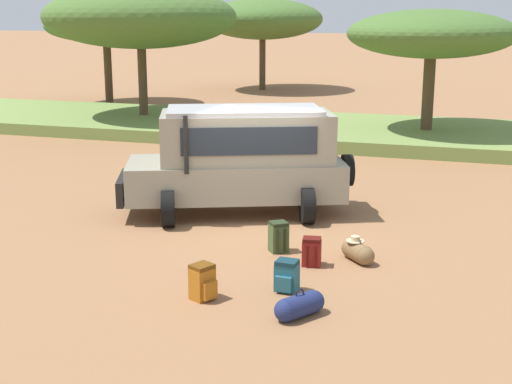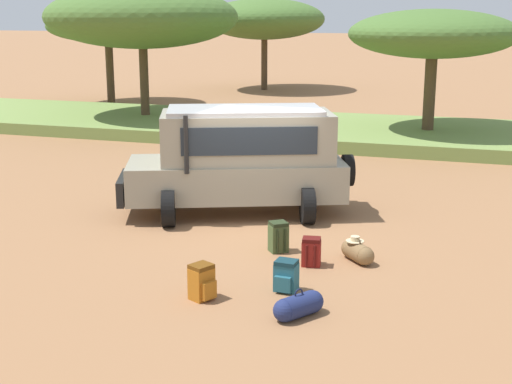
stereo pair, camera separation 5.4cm
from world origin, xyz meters
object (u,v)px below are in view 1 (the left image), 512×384
(backpack_outermost, at_px, (312,252))
(duffel_bag_low_black_case, at_px, (358,252))
(acacia_tree_far_left, at_px, (106,26))
(acacia_tree_centre_back, at_px, (262,19))
(acacia_tree_right_mid, at_px, (432,34))
(backpack_beside_front_wheel, at_px, (287,276))
(safari_vehicle, at_px, (240,158))
(acacia_tree_left_mid, at_px, (140,17))
(backpack_cluster_center, at_px, (278,237))
(duffel_bag_soft_canvas, at_px, (300,306))
(backpack_near_rear_wheel, at_px, (203,282))

(backpack_outermost, relative_size, duffel_bag_low_black_case, 0.74)
(backpack_outermost, relative_size, acacia_tree_far_left, 0.08)
(acacia_tree_centre_back, relative_size, acacia_tree_right_mid, 1.24)
(backpack_beside_front_wheel, distance_m, acacia_tree_far_left, 27.01)
(safari_vehicle, distance_m, acacia_tree_left_mid, 14.43)
(backpack_cluster_center, bearing_deg, duffel_bag_soft_canvas, -67.70)
(duffel_bag_low_black_case, distance_m, acacia_tree_far_left, 26.09)
(acacia_tree_left_mid, bearing_deg, acacia_tree_right_mid, -1.70)
(safari_vehicle, height_order, backpack_beside_front_wheel, safari_vehicle)
(safari_vehicle, relative_size, duffel_bag_low_black_case, 7.47)
(backpack_cluster_center, relative_size, acacia_tree_right_mid, 0.10)
(duffel_bag_soft_canvas, distance_m, acacia_tree_right_mid, 16.77)
(duffel_bag_low_black_case, xyz_separation_m, duffel_bag_soft_canvas, (-0.39, -2.79, -0.00))
(backpack_near_rear_wheel, height_order, acacia_tree_left_mid, acacia_tree_left_mid)
(acacia_tree_left_mid, relative_size, acacia_tree_centre_back, 1.00)
(duffel_bag_low_black_case, distance_m, acacia_tree_right_mid, 14.05)
(duffel_bag_low_black_case, bearing_deg, acacia_tree_right_mid, 89.77)
(safari_vehicle, relative_size, backpack_outermost, 10.12)
(backpack_cluster_center, bearing_deg, acacia_tree_far_left, 126.77)
(backpack_cluster_center, xyz_separation_m, duffel_bag_low_black_case, (1.57, -0.08, -0.11))
(backpack_outermost, height_order, acacia_tree_centre_back, acacia_tree_centre_back)
(backpack_cluster_center, xyz_separation_m, acacia_tree_centre_back, (-9.51, 29.07, 3.90))
(safari_vehicle, bearing_deg, backpack_near_rear_wheel, -77.54)
(backpack_outermost, bearing_deg, duffel_bag_low_black_case, 33.13)
(safari_vehicle, xyz_separation_m, duffel_bag_low_black_case, (3.17, -2.47, -1.11))
(safari_vehicle, distance_m, duffel_bag_low_black_case, 4.17)
(safari_vehicle, height_order, backpack_outermost, safari_vehicle)
(backpack_near_rear_wheel, height_order, duffel_bag_soft_canvas, backpack_near_rear_wheel)
(acacia_tree_centre_back, distance_m, acacia_tree_right_mid, 19.15)
(backpack_cluster_center, distance_m, duffel_bag_low_black_case, 1.57)
(backpack_beside_front_wheel, xyz_separation_m, acacia_tree_centre_back, (-10.21, 30.99, 3.93))
(acacia_tree_centre_back, bearing_deg, backpack_near_rear_wheel, -74.14)
(backpack_outermost, bearing_deg, acacia_tree_centre_back, 109.18)
(backpack_beside_front_wheel, distance_m, acacia_tree_right_mid, 15.84)
(backpack_cluster_center, height_order, acacia_tree_centre_back, acacia_tree_centre_back)
(duffel_bag_soft_canvas, height_order, acacia_tree_right_mid, acacia_tree_right_mid)
(backpack_outermost, bearing_deg, duffel_bag_soft_canvas, -80.82)
(backpack_beside_front_wheel, relative_size, acacia_tree_far_left, 0.08)
(acacia_tree_centre_back, bearing_deg, backpack_outermost, -70.82)
(safari_vehicle, relative_size, acacia_tree_left_mid, 0.70)
(acacia_tree_far_left, bearing_deg, safari_vehicle, -52.86)
(backpack_near_rear_wheel, height_order, acacia_tree_right_mid, acacia_tree_right_mid)
(acacia_tree_far_left, bearing_deg, acacia_tree_left_mid, -50.29)
(safari_vehicle, distance_m, duffel_bag_soft_canvas, 6.05)
(duffel_bag_soft_canvas, relative_size, acacia_tree_right_mid, 0.13)
(backpack_beside_front_wheel, bearing_deg, acacia_tree_far_left, 125.52)
(duffel_bag_soft_canvas, xyz_separation_m, acacia_tree_far_left, (-16.02, 22.73, 3.71))
(safari_vehicle, height_order, acacia_tree_centre_back, acacia_tree_centre_back)
(safari_vehicle, height_order, backpack_near_rear_wheel, safari_vehicle)
(backpack_outermost, relative_size, acacia_tree_left_mid, 0.07)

